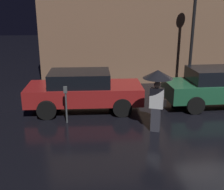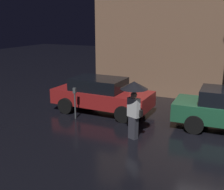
# 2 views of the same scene
# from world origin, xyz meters

# --- Properties ---
(ground_plane) EXTENTS (60.00, 60.00, 0.00)m
(ground_plane) POSITION_xyz_m (0.00, 0.00, 0.00)
(ground_plane) COLOR black
(building_facade_left) EXTENTS (9.71, 3.00, 6.16)m
(building_facade_left) POSITION_xyz_m (-2.11, 6.50, 3.08)
(building_facade_left) COLOR #8C664C
(building_facade_left) RESTS_ON ground
(parked_car_red) EXTENTS (4.35, 1.94, 1.50)m
(parked_car_red) POSITION_xyz_m (-4.87, 1.51, 0.79)
(parked_car_red) COLOR maroon
(parked_car_red) RESTS_ON ground
(parked_car_green) EXTENTS (4.61, 1.89, 1.52)m
(parked_car_green) POSITION_xyz_m (0.60, 1.50, 0.80)
(parked_car_green) COLOR #1E5638
(parked_car_green) RESTS_ON ground
(pedestrian_with_umbrella) EXTENTS (0.91, 0.91, 1.99)m
(pedestrian_with_umbrella) POSITION_xyz_m (-2.58, -0.64, 1.52)
(pedestrian_with_umbrella) COLOR #383842
(pedestrian_with_umbrella) RESTS_ON ground
(parking_meter) EXTENTS (0.12, 0.10, 1.29)m
(parking_meter) POSITION_xyz_m (-5.44, 0.27, 0.80)
(parking_meter) COLOR #4C5154
(parking_meter) RESTS_ON ground
(street_lamp_near) EXTENTS (0.44, 0.44, 4.85)m
(street_lamp_near) POSITION_xyz_m (0.12, 3.88, 3.39)
(street_lamp_near) COLOR black
(street_lamp_near) RESTS_ON ground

